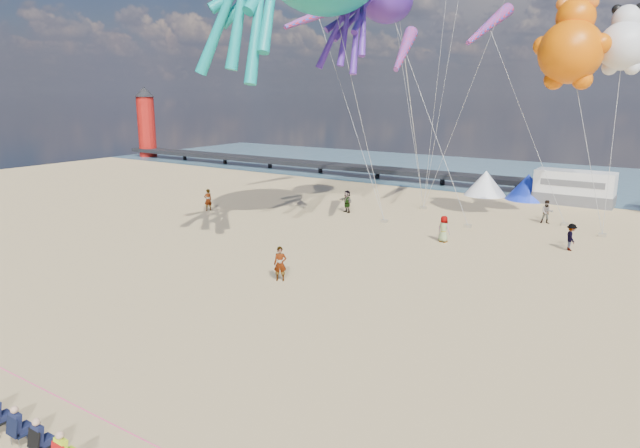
% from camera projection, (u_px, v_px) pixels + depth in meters
% --- Properties ---
extents(ground, '(120.00, 120.00, 0.00)m').
position_uv_depth(ground, '(203.00, 354.00, 22.13)').
color(ground, tan).
rests_on(ground, ground).
extents(water, '(120.00, 120.00, 0.00)m').
position_uv_depth(water, '(543.00, 178.00, 66.59)').
color(water, '#3E6477').
rests_on(water, ground).
extents(pier, '(60.00, 3.00, 0.50)m').
position_uv_depth(pier, '(294.00, 162.00, 72.65)').
color(pier, black).
rests_on(pier, ground).
extents(lighthouse, '(2.60, 2.60, 9.00)m').
position_uv_depth(lighthouse, '(147.00, 127.00, 87.03)').
color(lighthouse, '#A5140F').
rests_on(lighthouse, ground).
extents(motorhome_0, '(6.60, 2.50, 3.00)m').
position_uv_depth(motorhome_0, '(574.00, 188.00, 50.87)').
color(motorhome_0, silver).
rests_on(motorhome_0, ground).
extents(tent_white, '(4.00, 4.00, 2.40)m').
position_uv_depth(tent_white, '(486.00, 183.00, 55.27)').
color(tent_white, white).
rests_on(tent_white, ground).
extents(tent_blue, '(4.00, 4.00, 2.40)m').
position_uv_depth(tent_blue, '(528.00, 187.00, 53.11)').
color(tent_blue, '#1933CC').
rests_on(tent_blue, ground).
extents(spectator_row, '(6.10, 0.90, 1.30)m').
position_uv_depth(spectator_row, '(21.00, 425.00, 16.32)').
color(spectator_row, black).
rests_on(spectator_row, ground).
extents(rope_line, '(34.00, 0.03, 0.03)m').
position_uv_depth(rope_line, '(90.00, 413.00, 18.08)').
color(rope_line, '#F2338C').
rests_on(rope_line, ground).
extents(standing_person, '(0.82, 0.74, 1.88)m').
position_uv_depth(standing_person, '(280.00, 264.00, 30.47)').
color(standing_person, tan).
rests_on(standing_person, ground).
extents(beachgoer_0, '(0.74, 0.57, 1.80)m').
position_uv_depth(beachgoer_0, '(444.00, 229.00, 38.28)').
color(beachgoer_0, '#7F6659').
rests_on(beachgoer_0, ground).
extents(beachgoer_1, '(1.03, 0.83, 1.82)m').
position_uv_depth(beachgoer_1, '(547.00, 212.00, 43.54)').
color(beachgoer_1, '#7F6659').
rests_on(beachgoer_1, ground).
extents(beachgoer_2, '(0.97, 1.05, 1.75)m').
position_uv_depth(beachgoer_2, '(571.00, 237.00, 36.26)').
color(beachgoer_2, '#7F6659').
rests_on(beachgoer_2, ground).
extents(beachgoer_4, '(1.18, 0.90, 1.86)m').
position_uv_depth(beachgoer_4, '(347.00, 201.00, 47.59)').
color(beachgoer_4, '#7F6659').
rests_on(beachgoer_4, ground).
extents(beachgoer_5, '(1.13, 1.81, 1.86)m').
position_uv_depth(beachgoer_5, '(208.00, 200.00, 48.27)').
color(beachgoer_5, '#7F6659').
rests_on(beachgoer_5, ground).
extents(sandbag_a, '(0.50, 0.35, 0.22)m').
position_uv_depth(sandbag_a, '(384.00, 221.00, 44.09)').
color(sandbag_a, gray).
rests_on(sandbag_a, ground).
extents(sandbag_b, '(0.50, 0.35, 0.22)m').
position_uv_depth(sandbag_b, '(468.00, 226.00, 42.53)').
color(sandbag_b, gray).
rests_on(sandbag_b, ground).
extents(sandbag_c, '(0.50, 0.35, 0.22)m').
position_uv_depth(sandbag_c, '(602.00, 235.00, 39.85)').
color(sandbag_c, gray).
rests_on(sandbag_c, ground).
extents(sandbag_d, '(0.50, 0.35, 0.22)m').
position_uv_depth(sandbag_d, '(565.00, 224.00, 43.06)').
color(sandbag_d, gray).
rests_on(sandbag_d, ground).
extents(sandbag_e, '(0.50, 0.35, 0.22)m').
position_uv_depth(sandbag_e, '(423.00, 208.00, 49.13)').
color(sandbag_e, gray).
rests_on(sandbag_e, ground).
extents(kite_panda, '(4.92, 4.79, 5.40)m').
position_uv_depth(kite_panda, '(623.00, 46.00, 37.56)').
color(kite_panda, silver).
extents(kite_teddy_orange, '(6.16, 5.97, 7.07)m').
position_uv_depth(kite_teddy_orange, '(571.00, 52.00, 37.48)').
color(kite_teddy_orange, '#E75E02').
extents(windsock_left, '(3.57, 6.84, 6.92)m').
position_uv_depth(windsock_left, '(318.00, 15.00, 47.71)').
color(windsock_left, red).
extents(windsock_mid, '(1.93, 6.79, 6.72)m').
position_uv_depth(windsock_mid, '(489.00, 25.00, 42.15)').
color(windsock_mid, red).
extents(windsock_right, '(2.29, 5.48, 5.43)m').
position_uv_depth(windsock_right, '(404.00, 50.00, 36.46)').
color(windsock_right, red).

